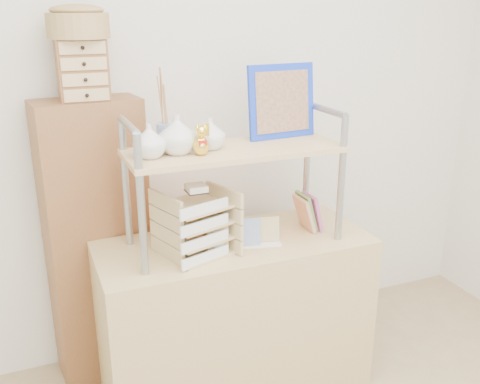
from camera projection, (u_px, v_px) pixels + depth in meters
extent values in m
cube|color=silver|center=(196.00, 99.00, 2.60)|extent=(3.40, 0.02, 2.60)
cube|color=tan|center=(235.00, 316.00, 2.46)|extent=(1.20, 0.50, 0.75)
cube|color=brown|center=(98.00, 244.00, 2.49)|extent=(0.48, 0.29, 1.35)
cylinder|color=#949BA2|center=(141.00, 207.00, 1.96)|extent=(0.03, 0.03, 0.55)
cylinder|color=#949BA2|center=(126.00, 184.00, 2.22)|extent=(0.03, 0.03, 0.55)
cylinder|color=#949BA2|center=(128.00, 125.00, 2.00)|extent=(0.03, 0.30, 0.03)
cylinder|color=#949BA2|center=(341.00, 180.00, 2.27)|extent=(0.03, 0.03, 0.55)
cylinder|color=#949BA2|center=(307.00, 162.00, 2.53)|extent=(0.03, 0.03, 0.55)
cylinder|color=#949BA2|center=(326.00, 110.00, 2.31)|extent=(0.03, 0.30, 0.03)
cube|color=tan|center=(235.00, 150.00, 2.20)|extent=(0.90, 0.34, 0.02)
imported|color=silver|center=(149.00, 141.00, 2.03)|extent=(0.13, 0.13, 0.13)
imported|color=silver|center=(177.00, 134.00, 2.09)|extent=(0.15, 0.15, 0.16)
imported|color=silver|center=(210.00, 133.00, 2.16)|extent=(0.13, 0.13, 0.13)
cylinder|color=#275AA9|center=(165.00, 135.00, 2.20)|extent=(0.07, 0.07, 0.10)
cube|color=#1536C5|center=(282.00, 101.00, 2.33)|extent=(0.32, 0.08, 0.32)
cube|color=brown|center=(283.00, 102.00, 2.32)|extent=(0.26, 0.05, 0.26)
cube|color=#BA5196|center=(313.00, 211.00, 2.45)|extent=(0.06, 0.12, 0.17)
cube|color=#6F984C|center=(306.00, 211.00, 2.46)|extent=(0.06, 0.12, 0.17)
cube|color=tan|center=(304.00, 213.00, 2.43)|extent=(0.07, 0.13, 0.17)
cube|color=tan|center=(197.00, 251.00, 2.23)|extent=(0.31, 0.30, 0.01)
cube|color=white|center=(206.00, 257.00, 2.12)|extent=(0.22, 0.08, 0.04)
cube|color=tan|center=(196.00, 236.00, 2.21)|extent=(0.31, 0.30, 0.01)
cube|color=white|center=(205.00, 242.00, 2.10)|extent=(0.22, 0.08, 0.04)
cube|color=tan|center=(196.00, 221.00, 2.19)|extent=(0.31, 0.30, 0.01)
cube|color=white|center=(205.00, 225.00, 2.08)|extent=(0.22, 0.08, 0.04)
cube|color=tan|center=(195.00, 205.00, 2.16)|extent=(0.31, 0.30, 0.01)
cube|color=white|center=(204.00, 209.00, 2.05)|extent=(0.22, 0.08, 0.04)
cube|color=beige|center=(196.00, 188.00, 2.12)|extent=(0.08, 0.08, 0.03)
cylinder|color=brown|center=(220.00, 234.00, 2.38)|extent=(0.12, 0.12, 0.03)
ellipsoid|color=#FF611E|center=(219.00, 211.00, 2.35)|extent=(0.14, 0.13, 0.19)
cube|color=tan|center=(216.00, 240.00, 2.19)|extent=(0.10, 0.04, 0.13)
cylinder|color=white|center=(218.00, 241.00, 2.17)|extent=(0.07, 0.01, 0.07)
cube|color=white|center=(260.00, 245.00, 2.30)|extent=(0.18, 0.09, 0.01)
cube|color=#1F4B90|center=(251.00, 232.00, 2.27)|extent=(0.09, 0.04, 0.12)
cube|color=tan|center=(270.00, 229.00, 2.31)|extent=(0.09, 0.04, 0.11)
cube|color=brown|center=(82.00, 70.00, 2.21)|extent=(0.20, 0.15, 0.25)
cube|color=tan|center=(87.00, 95.00, 2.18)|extent=(0.18, 0.01, 0.05)
cube|color=tan|center=(85.00, 80.00, 2.16)|extent=(0.18, 0.01, 0.05)
cube|color=tan|center=(84.00, 64.00, 2.14)|extent=(0.18, 0.01, 0.05)
cube|color=tan|center=(82.00, 48.00, 2.12)|extent=(0.18, 0.01, 0.05)
cylinder|color=#987245|center=(78.00, 26.00, 2.16)|extent=(0.25, 0.25, 0.10)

